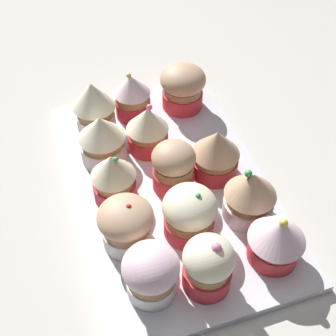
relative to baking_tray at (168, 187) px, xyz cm
name	(u,v)px	position (x,y,z in cm)	size (l,w,h in cm)	color
ground_plane	(168,197)	(0.00, 0.00, -2.10)	(180.00, 180.00, 3.00)	beige
baking_tray	(168,187)	(0.00, 0.00, 0.00)	(39.25, 24.97, 1.20)	silver
cupcake_0	(277,239)	(-13.99, -7.82, 4.00)	(6.35, 6.35, 6.75)	#D1333D
cupcake_1	(250,195)	(-7.61, -7.65, 4.24)	(6.22, 6.22, 7.44)	white
cupcake_2	(215,151)	(0.38, -6.43, 4.23)	(6.17, 6.17, 7.20)	#D1333D
cupcake_3	(183,86)	(14.51, -7.09, 4.22)	(6.82, 6.82, 6.95)	#D1333D
cupcake_4	(208,265)	(-14.79, 0.53, 4.24)	(5.42, 5.42, 7.55)	#D1333D
cupcake_5	(192,213)	(-7.81, -0.26, 4.05)	(6.29, 6.29, 7.06)	#D1333D
cupcake_6	(173,167)	(-0.52, -0.55, 4.19)	(5.49, 5.49, 7.05)	#D1333D
cupcake_7	(148,129)	(7.30, 0.51, 4.10)	(5.76, 5.76, 7.14)	#D1333D
cupcake_8	(132,96)	(14.77, 0.63, 4.13)	(5.38, 5.38, 7.20)	#D1333D
cupcake_9	(151,273)	(-13.70, 6.35, 4.08)	(5.96, 5.96, 6.76)	white
cupcake_10	(126,224)	(-6.93, 7.23, 3.95)	(6.33, 6.33, 6.57)	white
cupcake_11	(114,178)	(-0.20, 6.96, 4.32)	(5.54, 5.54, 7.54)	#D1333D
cupcake_12	(102,139)	(7.18, 6.81, 4.25)	(6.29, 6.29, 7.21)	white
cupcake_13	(94,106)	(13.65, 6.48, 4.71)	(6.11, 6.11, 7.84)	white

